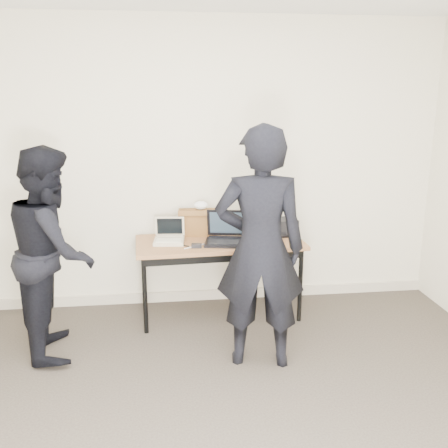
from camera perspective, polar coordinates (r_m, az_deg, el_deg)
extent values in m
cube|color=beige|center=(4.75, -2.18, 6.69)|extent=(4.50, 0.05, 2.70)
cube|color=brown|center=(4.52, -0.51, -2.13)|extent=(1.53, 0.73, 0.03)
cylinder|color=black|center=(4.34, -9.03, -8.12)|extent=(0.04, 0.04, 0.68)
cylinder|color=black|center=(4.56, 8.70, -6.96)|extent=(0.04, 0.04, 0.68)
cylinder|color=black|center=(4.84, -9.16, -5.69)|extent=(0.04, 0.04, 0.68)
cylinder|color=black|center=(5.03, 6.80, -4.77)|extent=(0.04, 0.04, 0.68)
cube|color=black|center=(4.27, 0.11, -3.97)|extent=(1.40, 0.09, 0.06)
cube|color=#C0B599|center=(4.47, -6.31, -1.99)|extent=(0.28, 0.24, 0.03)
cube|color=#EDE9CA|center=(4.44, -6.34, -1.86)|extent=(0.23, 0.14, 0.01)
cube|color=#C0B599|center=(4.56, -6.22, -0.25)|extent=(0.27, 0.07, 0.18)
cube|color=black|center=(4.56, -6.23, -0.26)|extent=(0.23, 0.05, 0.15)
cube|color=#C0B599|center=(4.57, -6.20, -1.40)|extent=(0.24, 0.04, 0.01)
cube|color=black|center=(4.42, 0.17, -2.14)|extent=(0.40, 0.34, 0.02)
cube|color=black|center=(4.39, 0.14, -2.08)|extent=(0.32, 0.20, 0.01)
cube|color=black|center=(4.55, 0.32, 0.14)|extent=(0.37, 0.15, 0.25)
cube|color=#26333F|center=(4.54, 0.32, 0.14)|extent=(0.31, 0.12, 0.21)
cube|color=black|center=(4.55, 0.29, -1.50)|extent=(0.32, 0.08, 0.02)
cube|color=black|center=(4.70, 5.29, -1.20)|extent=(0.35, 0.28, 0.02)
cube|color=black|center=(4.67, 5.42, -1.14)|extent=(0.27, 0.17, 0.01)
cube|color=black|center=(4.80, 4.68, 0.57)|extent=(0.32, 0.13, 0.21)
cube|color=black|center=(4.79, 4.71, 0.58)|extent=(0.27, 0.10, 0.17)
cube|color=black|center=(4.79, 4.80, -0.72)|extent=(0.28, 0.06, 0.02)
cube|color=brown|center=(4.68, -3.01, 0.19)|extent=(0.37, 0.19, 0.24)
cube|color=brown|center=(4.60, -3.03, 1.20)|extent=(0.36, 0.10, 0.07)
cube|color=brown|center=(4.69, -1.05, -0.03)|extent=(0.02, 0.10, 0.02)
ellipsoid|color=white|center=(4.65, -2.66, 2.15)|extent=(0.14, 0.11, 0.08)
cube|color=black|center=(4.78, 6.77, -0.23)|extent=(0.27, 0.24, 0.14)
cube|color=black|center=(4.33, -3.15, -2.49)|extent=(0.09, 0.06, 0.03)
cube|color=black|center=(4.66, 5.77, -1.41)|extent=(0.13, 0.24, 0.01)
cube|color=silver|center=(4.37, -3.07, -2.48)|extent=(0.24, 0.16, 0.01)
cube|color=black|center=(4.44, -5.85, -2.25)|extent=(0.28, 0.20, 0.01)
cube|color=silver|center=(4.40, -0.16, -2.33)|extent=(0.22, 0.13, 0.01)
cube|color=black|center=(4.57, 3.23, -1.71)|extent=(0.32, 0.12, 0.01)
imported|color=black|center=(3.67, 4.13, -2.86)|extent=(0.72, 0.54, 1.82)
imported|color=black|center=(4.11, -19.00, -2.99)|extent=(0.73, 0.88, 1.64)
cube|color=#BEB39E|center=(5.07, -1.99, -8.08)|extent=(4.50, 0.03, 0.10)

